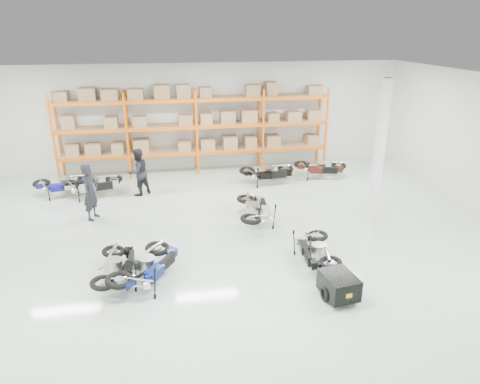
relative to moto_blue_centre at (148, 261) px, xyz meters
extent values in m
plane|color=silver|center=(1.90, 2.04, -0.59)|extent=(18.00, 18.00, 0.00)
plane|color=white|center=(1.90, 2.04, 3.91)|extent=(18.00, 18.00, 0.00)
plane|color=silver|center=(1.90, 9.04, 1.66)|extent=(18.00, 0.00, 18.00)
plane|color=silver|center=(1.90, -4.96, 1.66)|extent=(18.00, 0.00, 18.00)
cube|color=#F4610C|center=(-3.70, 8.04, 1.16)|extent=(0.08, 0.08, 3.50)
cube|color=#F4610C|center=(-3.70, 8.94, 1.16)|extent=(0.08, 0.08, 3.50)
cube|color=#F4610C|center=(-0.90, 8.04, 1.16)|extent=(0.08, 0.08, 3.50)
cube|color=#F4610C|center=(-0.90, 8.94, 1.16)|extent=(0.08, 0.08, 3.50)
cube|color=#F4610C|center=(1.90, 8.04, 1.16)|extent=(0.08, 0.08, 3.50)
cube|color=#F4610C|center=(1.90, 8.94, 1.16)|extent=(0.08, 0.08, 3.50)
cube|color=#F4610C|center=(4.70, 8.04, 1.16)|extent=(0.08, 0.08, 3.50)
cube|color=#F4610C|center=(4.70, 8.94, 1.16)|extent=(0.08, 0.08, 3.50)
cube|color=#F4610C|center=(7.50, 8.04, 1.16)|extent=(0.08, 0.08, 3.50)
cube|color=#F4610C|center=(7.50, 8.94, 1.16)|extent=(0.08, 0.08, 3.50)
cube|color=#F4610C|center=(-2.30, 8.04, 0.31)|extent=(2.70, 0.08, 0.12)
cube|color=#F4610C|center=(-2.30, 8.94, 0.31)|extent=(2.70, 0.08, 0.12)
cube|color=#A68356|center=(-2.30, 8.49, 0.38)|extent=(2.68, 0.88, 0.02)
cube|color=#A68356|center=(-2.30, 8.49, 0.61)|extent=(2.40, 0.70, 0.44)
cube|color=#F4610C|center=(0.50, 8.04, 0.31)|extent=(2.70, 0.08, 0.12)
cube|color=#F4610C|center=(0.50, 8.94, 0.31)|extent=(2.70, 0.08, 0.12)
cube|color=#A68356|center=(0.50, 8.49, 0.38)|extent=(2.68, 0.88, 0.02)
cube|color=#A68356|center=(0.50, 8.49, 0.61)|extent=(2.40, 0.70, 0.44)
cube|color=#F4610C|center=(3.30, 8.04, 0.31)|extent=(2.70, 0.08, 0.12)
cube|color=#F4610C|center=(3.30, 8.94, 0.31)|extent=(2.70, 0.08, 0.12)
cube|color=#A68356|center=(3.30, 8.49, 0.38)|extent=(2.68, 0.88, 0.02)
cube|color=#A68356|center=(3.30, 8.49, 0.61)|extent=(2.40, 0.70, 0.44)
cube|color=#F4610C|center=(6.10, 8.04, 0.31)|extent=(2.70, 0.08, 0.12)
cube|color=#F4610C|center=(6.10, 8.94, 0.31)|extent=(2.70, 0.08, 0.12)
cube|color=#A68356|center=(6.10, 8.49, 0.38)|extent=(2.68, 0.88, 0.02)
cube|color=#A68356|center=(6.10, 8.49, 0.61)|extent=(2.40, 0.70, 0.44)
cube|color=#F4610C|center=(-2.30, 8.04, 1.41)|extent=(2.70, 0.08, 0.12)
cube|color=#F4610C|center=(-2.30, 8.94, 1.41)|extent=(2.70, 0.08, 0.12)
cube|color=#A68356|center=(-2.30, 8.49, 1.48)|extent=(2.68, 0.88, 0.02)
cube|color=#A68356|center=(-2.30, 8.49, 1.71)|extent=(2.40, 0.70, 0.44)
cube|color=#F4610C|center=(0.50, 8.04, 1.41)|extent=(2.70, 0.08, 0.12)
cube|color=#F4610C|center=(0.50, 8.94, 1.41)|extent=(2.70, 0.08, 0.12)
cube|color=#A68356|center=(0.50, 8.49, 1.48)|extent=(2.68, 0.88, 0.02)
cube|color=#A68356|center=(0.50, 8.49, 1.71)|extent=(2.40, 0.70, 0.44)
cube|color=#F4610C|center=(3.30, 8.04, 1.41)|extent=(2.70, 0.08, 0.12)
cube|color=#F4610C|center=(3.30, 8.94, 1.41)|extent=(2.70, 0.08, 0.12)
cube|color=#A68356|center=(3.30, 8.49, 1.48)|extent=(2.68, 0.88, 0.02)
cube|color=#A68356|center=(3.30, 8.49, 1.71)|extent=(2.40, 0.70, 0.44)
cube|color=#F4610C|center=(6.10, 8.04, 1.41)|extent=(2.70, 0.08, 0.12)
cube|color=#F4610C|center=(6.10, 8.94, 1.41)|extent=(2.70, 0.08, 0.12)
cube|color=#A68356|center=(6.10, 8.49, 1.48)|extent=(2.68, 0.88, 0.02)
cube|color=#A68356|center=(6.10, 8.49, 1.71)|extent=(2.40, 0.70, 0.44)
cube|color=#F4610C|center=(-2.30, 8.04, 2.51)|extent=(2.70, 0.08, 0.12)
cube|color=#F4610C|center=(-2.30, 8.94, 2.51)|extent=(2.70, 0.08, 0.12)
cube|color=#A68356|center=(-2.30, 8.49, 2.58)|extent=(2.68, 0.88, 0.02)
cube|color=#A68356|center=(-2.30, 8.49, 2.81)|extent=(2.40, 0.70, 0.44)
cube|color=#F4610C|center=(0.50, 8.04, 2.51)|extent=(2.70, 0.08, 0.12)
cube|color=#F4610C|center=(0.50, 8.94, 2.51)|extent=(2.70, 0.08, 0.12)
cube|color=#A68356|center=(0.50, 8.49, 2.58)|extent=(2.68, 0.88, 0.02)
cube|color=#A68356|center=(0.50, 8.49, 2.81)|extent=(2.40, 0.70, 0.44)
cube|color=#F4610C|center=(3.30, 8.04, 2.51)|extent=(2.70, 0.08, 0.12)
cube|color=#F4610C|center=(3.30, 8.94, 2.51)|extent=(2.70, 0.08, 0.12)
cube|color=#A68356|center=(3.30, 8.49, 2.58)|extent=(2.68, 0.88, 0.02)
cube|color=#A68356|center=(3.30, 8.49, 2.81)|extent=(2.40, 0.70, 0.44)
cube|color=#F4610C|center=(6.10, 8.04, 2.51)|extent=(2.70, 0.08, 0.12)
cube|color=#F4610C|center=(6.10, 8.94, 2.51)|extent=(2.70, 0.08, 0.12)
cube|color=#A68356|center=(6.10, 8.49, 2.58)|extent=(2.68, 0.88, 0.02)
cube|color=#A68356|center=(6.10, 8.49, 2.81)|extent=(2.40, 0.70, 0.44)
cube|color=white|center=(7.10, 2.54, 1.66)|extent=(0.25, 0.25, 4.50)
cube|color=black|center=(4.31, -1.45, -0.22)|extent=(0.80, 0.96, 0.50)
cube|color=yellow|center=(4.31, -1.89, -0.22)|extent=(0.15, 0.04, 0.10)
torus|color=black|center=(3.96, -1.45, -0.41)|extent=(0.07, 0.35, 0.35)
torus|color=black|center=(4.66, -1.45, -0.41)|extent=(0.07, 0.35, 0.35)
cylinder|color=black|center=(4.31, -0.85, -0.18)|extent=(0.15, 0.82, 0.04)
imported|color=black|center=(-1.87, 4.16, 0.34)|extent=(0.65, 0.79, 1.87)
imported|color=black|center=(-0.46, 6.08, 0.29)|extent=(1.09, 1.06, 1.76)
camera|label=1|loc=(0.62, -9.26, 5.31)|focal=32.00mm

